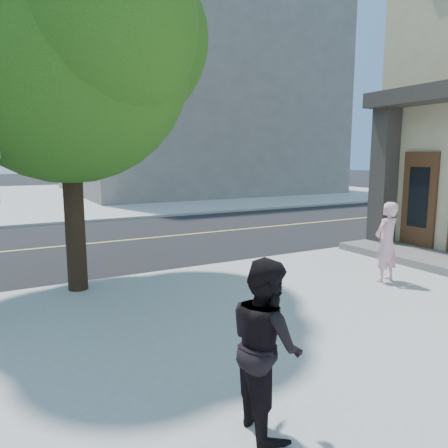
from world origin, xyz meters
TOP-DOWN VIEW (x-y plane):
  - ground at (0.00, 0.00)m, footprint 140.00×140.00m
  - road_ew at (0.00, 4.50)m, footprint 140.00×9.00m
  - sidewalk_ne at (13.50, 21.50)m, footprint 29.00×25.00m
  - filler_ne at (14.00, 22.00)m, footprint 18.00×16.00m
  - man_on_phone at (6.96, -3.01)m, footprint 0.65×0.46m
  - pedestrian at (2.06, -5.81)m, footprint 0.75×0.89m
  - street_tree at (1.40, -0.49)m, footprint 5.68×5.17m

SIDE VIEW (x-z plane):
  - ground at x=0.00m, z-range 0.00..0.00m
  - road_ew at x=0.00m, z-range 0.00..0.01m
  - sidewalk_ne at x=13.50m, z-range 0.00..0.12m
  - pedestrian at x=2.06m, z-range 0.12..1.77m
  - man_on_phone at x=6.96m, z-range 0.12..1.78m
  - street_tree at x=1.40m, z-range 1.22..8.76m
  - filler_ne at x=14.00m, z-range 0.12..14.12m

